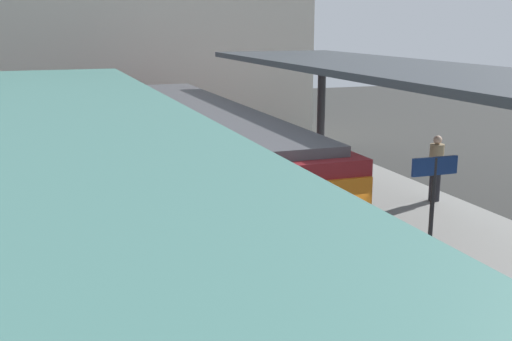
% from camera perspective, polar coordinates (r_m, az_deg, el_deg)
% --- Properties ---
extents(ground_plane, '(80.00, 80.00, 0.00)m').
position_cam_1_polar(ground_plane, '(11.53, 4.86, -15.11)').
color(ground_plane, '#383835').
extents(platform_right, '(4.40, 28.00, 1.00)m').
position_cam_1_polar(platform_right, '(13.21, 20.34, -9.70)').
color(platform_right, '#9E9E99').
rests_on(platform_right, ground_plane).
extents(track_ballast, '(3.20, 28.00, 0.20)m').
position_cam_1_polar(track_ballast, '(11.48, 4.87, -14.67)').
color(track_ballast, '#59544C').
rests_on(track_ballast, ground_plane).
extents(rail_near_side, '(0.08, 28.00, 0.14)m').
position_cam_1_polar(rail_near_side, '(11.15, 1.40, -14.52)').
color(rail_near_side, slate).
rests_on(rail_near_side, track_ballast).
extents(rail_far_side, '(0.08, 28.00, 0.14)m').
position_cam_1_polar(rail_far_side, '(11.69, 8.19, -13.29)').
color(rail_far_side, slate).
rests_on(rail_far_side, track_ballast).
extents(commuter_train, '(2.78, 13.55, 3.10)m').
position_cam_1_polar(commuter_train, '(17.23, -4.71, 0.70)').
color(commuter_train, maroon).
rests_on(commuter_train, track_ballast).
extents(canopy_left, '(4.18, 21.00, 3.02)m').
position_cam_1_polar(canopy_left, '(10.73, -16.88, 4.33)').
color(canopy_left, '#333335').
rests_on(canopy_left, platform_left).
extents(canopy_right, '(4.18, 21.00, 3.51)m').
position_cam_1_polar(canopy_right, '(13.36, 17.86, 7.98)').
color(canopy_right, '#333335').
rests_on(canopy_right, platform_right).
extents(platform_sign, '(0.90, 0.08, 2.21)m').
position_cam_1_polar(platform_sign, '(11.41, 15.88, -1.70)').
color(platform_sign, '#262628').
rests_on(platform_sign, platform_right).
extents(passenger_near_bench, '(0.36, 0.36, 1.71)m').
position_cam_1_polar(passenger_near_bench, '(16.60, 16.11, 0.29)').
color(passenger_near_bench, '#232328').
rests_on(passenger_near_bench, platform_right).
extents(passenger_far_end, '(0.36, 0.36, 1.58)m').
position_cam_1_polar(passenger_far_end, '(15.73, 5.55, -0.21)').
color(passenger_far_end, '#998460').
rests_on(passenger_far_end, platform_right).
extents(station_building_backdrop, '(18.00, 6.00, 11.00)m').
position_cam_1_polar(station_building_backdrop, '(29.37, -13.89, 12.98)').
color(station_building_backdrop, beige).
rests_on(station_building_backdrop, ground_plane).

